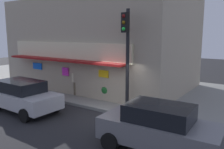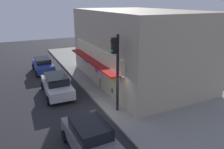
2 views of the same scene
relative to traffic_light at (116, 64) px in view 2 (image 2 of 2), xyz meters
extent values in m
plane|color=#232326|center=(-0.61, -0.73, -3.39)|extent=(62.67, 62.67, 0.00)
cube|color=gray|center=(-0.61, 4.33, -3.31)|extent=(41.78, 10.12, 0.16)
cube|color=tan|center=(-4.78, 4.42, -0.13)|extent=(12.72, 7.63, 6.20)
cube|color=beige|center=(-4.78, 0.53, -0.46)|extent=(9.66, 0.16, 1.07)
cube|color=maroon|center=(-4.78, 0.18, -0.99)|extent=(9.16, 0.90, 0.12)
cube|color=blue|center=(-7.59, 0.55, -1.63)|extent=(0.88, 0.08, 0.43)
cube|color=#E533CC|center=(-4.85, 0.55, -1.78)|extent=(0.52, 0.08, 0.52)
cube|color=yellow|center=(-1.83, 0.55, -1.63)|extent=(0.65, 0.08, 0.41)
cylinder|color=black|center=(0.00, 0.11, -0.71)|extent=(0.18, 0.18, 5.05)
cube|color=black|center=(0.00, -0.14, 1.14)|extent=(0.32, 0.28, 0.95)
sphere|color=maroon|center=(0.00, -0.29, 1.44)|extent=(0.18, 0.18, 0.18)
sphere|color=brown|center=(0.00, -0.29, 1.14)|extent=(0.18, 0.18, 0.18)
sphere|color=#1ED83F|center=(0.00, -0.29, 0.84)|extent=(0.18, 0.18, 0.18)
cylinder|color=#2D2D2D|center=(-6.90, 1.61, -2.81)|extent=(0.51, 0.51, 0.84)
cylinder|color=brown|center=(-4.15, 0.63, -2.82)|extent=(0.21, 0.21, 0.82)
cylinder|color=brown|center=(-4.25, 0.87, -2.82)|extent=(0.21, 0.21, 0.82)
cube|color=beige|center=(-4.20, 0.75, -2.12)|extent=(0.46, 0.37, 0.58)
sphere|color=tan|center=(-4.20, 0.75, -1.69)|extent=(0.22, 0.22, 0.22)
cylinder|color=beige|center=(-3.99, 0.83, -2.15)|extent=(0.13, 0.13, 0.52)
cylinder|color=beige|center=(-4.40, 0.67, -2.15)|extent=(0.13, 0.13, 0.52)
cylinder|color=#59595B|center=(-1.82, 0.87, -3.06)|extent=(0.38, 0.38, 0.34)
sphere|color=#1E6628|center=(-1.82, 0.87, -2.61)|extent=(0.66, 0.66, 0.66)
cube|color=navy|center=(-11.03, -2.97, -2.70)|extent=(3.97, 1.71, 0.73)
cube|color=black|center=(-11.03, -2.97, -2.11)|extent=(2.15, 1.43, 0.45)
cylinder|color=black|center=(-9.65, -2.12, -3.07)|extent=(0.64, 0.23, 0.64)
cylinder|color=black|center=(-9.63, -3.80, -3.07)|extent=(0.64, 0.23, 0.64)
cylinder|color=black|center=(-12.42, -2.15, -3.07)|extent=(0.64, 0.23, 0.64)
cylinder|color=black|center=(-12.40, -3.82, -3.07)|extent=(0.64, 0.23, 0.64)
cube|color=slate|center=(3.04, -2.89, -2.69)|extent=(4.12, 1.93, 0.76)
cube|color=black|center=(3.04, -2.89, -2.02)|extent=(2.24, 1.58, 0.57)
cylinder|color=black|center=(1.59, -2.05, -3.07)|extent=(0.65, 0.24, 0.64)
cylinder|color=black|center=(1.66, -3.84, -3.07)|extent=(0.65, 0.24, 0.64)
cube|color=#B7B7BC|center=(-4.65, -2.89, -2.71)|extent=(4.58, 1.94, 0.72)
cube|color=black|center=(-4.65, -2.89, -2.07)|extent=(2.48, 1.60, 0.57)
cylinder|color=black|center=(-3.04, -2.00, -3.07)|extent=(0.64, 0.23, 0.64)
cylinder|color=black|center=(-3.08, -3.84, -3.07)|extent=(0.64, 0.23, 0.64)
cylinder|color=black|center=(-6.22, -1.94, -3.07)|extent=(0.64, 0.23, 0.64)
cylinder|color=black|center=(-6.26, -3.78, -3.07)|extent=(0.64, 0.23, 0.64)
camera|label=1|loc=(6.05, -10.14, 0.61)|focal=38.12mm
camera|label=2|loc=(11.51, -5.77, 3.68)|focal=34.68mm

